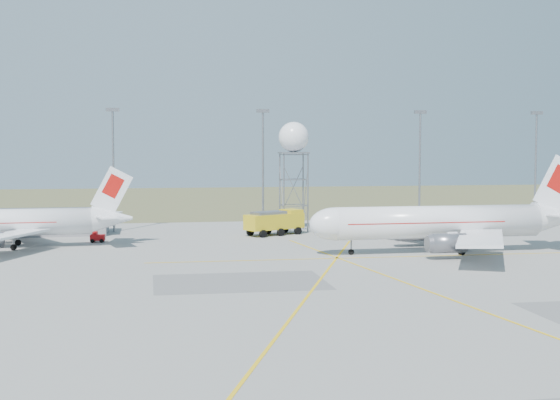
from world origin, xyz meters
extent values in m
plane|color=#999A95|center=(0.00, 0.00, 0.00)|extent=(400.00, 400.00, 0.00)
cube|color=#515D33|center=(0.00, 140.00, 0.01)|extent=(400.00, 120.00, 0.03)
cube|color=gray|center=(-45.00, 64.00, 1.80)|extent=(18.00, 9.00, 3.60)
cube|color=gray|center=(-45.00, 64.00, 3.75)|extent=(19.00, 10.00, 0.30)
cylinder|color=gray|center=(-35.00, 66.00, 10.00)|extent=(0.36, 0.36, 20.00)
cube|color=gray|center=(-35.00, 66.00, 20.20)|extent=(2.20, 0.50, 0.60)
cylinder|color=gray|center=(-10.00, 66.00, 10.00)|extent=(0.36, 0.36, 20.00)
cube|color=gray|center=(-10.00, 66.00, 20.20)|extent=(2.20, 0.50, 0.60)
cylinder|color=gray|center=(18.00, 66.00, 10.00)|extent=(0.36, 0.36, 20.00)
cube|color=gray|center=(18.00, 66.00, 20.20)|extent=(2.20, 0.50, 0.60)
cylinder|color=gray|center=(40.00, 66.00, 10.00)|extent=(0.36, 0.36, 20.00)
cube|color=gray|center=(40.00, 66.00, 20.20)|extent=(2.20, 0.50, 0.60)
cylinder|color=white|center=(8.69, 33.11, 4.11)|extent=(28.23, 4.89, 4.33)
ellipsoid|color=white|center=(-5.37, 32.83, 4.11)|extent=(7.01, 4.47, 4.33)
cube|color=black|center=(-6.67, 32.80, 4.76)|extent=(1.69, 2.41, 1.06)
cone|color=white|center=(26.01, 33.46, 4.44)|extent=(6.58, 4.46, 4.33)
cube|color=white|center=(26.01, 33.46, 8.98)|extent=(6.94, 0.46, 8.14)
cube|color=#BC110C|center=(26.23, 33.46, 9.74)|extent=(3.74, 0.44, 4.18)
cube|color=white|center=(25.40, 36.91, 4.98)|extent=(3.58, 6.02, 0.19)
cube|color=white|center=(10.12, 42.88, 3.03)|extent=(12.53, 17.78, 0.39)
cube|color=white|center=(10.51, 23.40, 3.03)|extent=(11.99, 17.90, 0.39)
cylinder|color=slate|center=(7.49, 39.36, 2.06)|extent=(4.60, 2.58, 2.49)
cylinder|color=slate|center=(7.74, 26.81, 2.06)|extent=(4.60, 2.58, 2.49)
cube|color=#BC110C|center=(6.53, 33.07, 4.22)|extent=(21.73, 4.80, 0.13)
cylinder|color=black|center=(-3.21, 32.87, 0.49)|extent=(0.77, 0.77, 0.97)
cube|color=black|center=(10.86, 33.15, 0.49)|extent=(1.21, 6.52, 0.97)
cylinder|color=gray|center=(10.86, 33.15, 0.97)|extent=(0.26, 0.26, 1.95)
cylinder|color=white|center=(-49.62, 47.31, 3.59)|extent=(24.75, 4.94, 3.78)
cone|color=white|center=(-34.50, 48.03, 3.88)|extent=(5.85, 4.05, 3.78)
cube|color=white|center=(-34.50, 48.03, 7.85)|extent=(6.07, 0.57, 7.12)
cube|color=#BC110C|center=(-34.31, 48.04, 8.51)|extent=(3.27, 0.48, 3.65)
cube|color=white|center=(-35.12, 51.03, 4.35)|extent=(3.27, 5.34, 0.17)
cube|color=white|center=(-34.83, 44.98, 4.35)|extent=(3.27, 5.34, 0.17)
cube|color=white|center=(-48.61, 55.89, 2.65)|extent=(11.25, 15.46, 0.34)
cube|color=white|center=(-47.80, 38.88, 2.65)|extent=(10.16, 15.70, 0.34)
cylinder|color=slate|center=(-50.82, 52.75, 1.80)|extent=(4.07, 2.36, 2.18)
cube|color=black|center=(-47.73, 47.40, 0.43)|extent=(1.21, 5.71, 0.85)
cylinder|color=gray|center=(-47.73, 47.40, 0.85)|extent=(0.24, 0.24, 1.70)
cylinder|color=gray|center=(-7.39, 60.24, 6.55)|extent=(0.24, 0.24, 13.10)
cylinder|color=gray|center=(-3.36, 60.24, 6.55)|extent=(0.24, 0.24, 13.10)
cylinder|color=gray|center=(-3.36, 64.27, 6.55)|extent=(0.24, 0.24, 13.10)
cylinder|color=gray|center=(-7.39, 64.27, 6.55)|extent=(0.24, 0.24, 13.10)
cube|color=gray|center=(-5.37, 62.26, 13.10)|extent=(4.63, 4.63, 0.25)
sphere|color=white|center=(-5.37, 62.26, 15.72)|extent=(5.04, 5.04, 5.04)
cube|color=gold|center=(-9.54, 56.87, 2.19)|extent=(10.25, 7.58, 2.41)
cube|color=gold|center=(-6.45, 58.54, 3.18)|extent=(3.78, 3.95, 1.54)
cube|color=black|center=(-5.77, 58.91, 3.29)|extent=(1.45, 2.56, 1.10)
cube|color=gray|center=(-10.50, 56.35, 3.62)|extent=(6.08, 4.92, 0.44)
cube|color=#A50B0E|center=(-36.84, 52.06, 0.71)|extent=(2.21, 1.54, 0.85)
cube|color=#A50B0E|center=(-37.31, 52.11, 1.37)|extent=(0.97, 1.22, 0.47)
camera|label=1|loc=(-29.41, -65.46, 14.29)|focal=50.00mm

